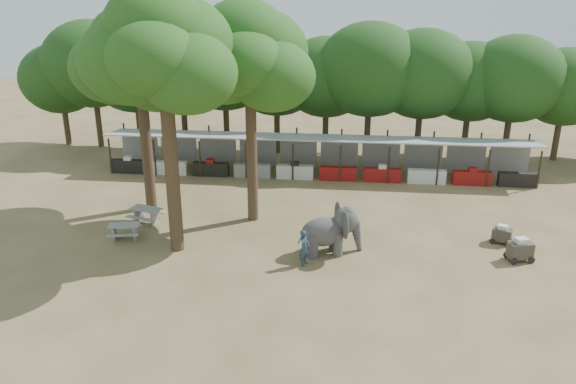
# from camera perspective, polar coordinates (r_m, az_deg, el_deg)

# --- Properties ---
(ground) EXTENTS (100.00, 100.00, 0.00)m
(ground) POSITION_cam_1_polar(r_m,az_deg,el_deg) (24.71, 1.07, -8.48)
(ground) COLOR brown
(ground) RESTS_ON ground
(vendor_stalls) EXTENTS (28.00, 2.99, 2.80)m
(vendor_stalls) POSITION_cam_1_polar(r_m,az_deg,el_deg) (37.04, 3.02, 3.50)
(vendor_stalls) COLOR gray
(vendor_stalls) RESTS_ON ground
(yard_tree_left) EXTENTS (7.10, 6.90, 11.02)m
(yard_tree_left) POSITION_cam_1_polar(r_m,az_deg,el_deg) (31.00, -15.05, 12.81)
(yard_tree_left) COLOR #332316
(yard_tree_left) RESTS_ON ground
(yard_tree_center) EXTENTS (7.10, 6.90, 12.04)m
(yard_tree_center) POSITION_cam_1_polar(r_m,az_deg,el_deg) (25.20, -12.76, 13.71)
(yard_tree_center) COLOR #332316
(yard_tree_center) RESTS_ON ground
(yard_tree_back) EXTENTS (7.10, 6.90, 11.36)m
(yard_tree_back) POSITION_cam_1_polar(r_m,az_deg,el_deg) (28.39, -4.14, 13.49)
(yard_tree_back) COLOR #332316
(yard_tree_back) RESTS_ON ground
(backdrop_trees) EXTENTS (46.46, 5.95, 8.33)m
(backdrop_trees) POSITION_cam_1_polar(r_m,az_deg,el_deg) (41.10, 3.56, 11.37)
(backdrop_trees) COLOR #332316
(backdrop_trees) RESTS_ON ground
(elephant) EXTENTS (3.10, 2.26, 2.30)m
(elephant) POSITION_cam_1_polar(r_m,az_deg,el_deg) (26.25, 4.44, -3.91)
(elephant) COLOR #3B3839
(elephant) RESTS_ON ground
(handler) EXTENTS (0.59, 0.71, 1.70)m
(handler) POSITION_cam_1_polar(r_m,az_deg,el_deg) (25.22, 1.66, -5.68)
(handler) COLOR #26384C
(handler) RESTS_ON ground
(picnic_table_near) EXTENTS (1.75, 1.63, 0.75)m
(picnic_table_near) POSITION_cam_1_polar(r_m,az_deg,el_deg) (29.05, -16.29, -3.67)
(picnic_table_near) COLOR gray
(picnic_table_near) RESTS_ON ground
(picnic_table_far) EXTENTS (1.98, 1.88, 0.81)m
(picnic_table_far) POSITION_cam_1_polar(r_m,az_deg,el_deg) (30.67, -14.20, -2.09)
(picnic_table_far) COLOR gray
(picnic_table_far) RESTS_ON ground
(cart_front) EXTENTS (1.31, 1.03, 1.13)m
(cart_front) POSITION_cam_1_polar(r_m,az_deg,el_deg) (27.80, 22.52, -5.42)
(cart_front) COLOR #362D25
(cart_front) RESTS_ON ground
(cart_back) EXTENTS (1.15, 0.96, 0.95)m
(cart_back) POSITION_cam_1_polar(r_m,az_deg,el_deg) (29.33, 20.90, -4.03)
(cart_back) COLOR #362D25
(cart_back) RESTS_ON ground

